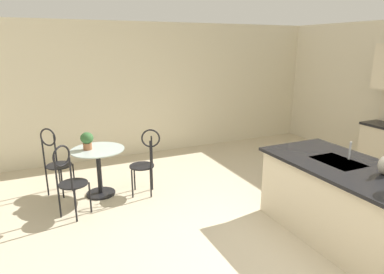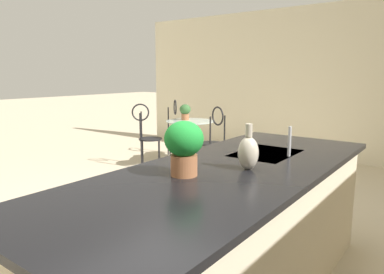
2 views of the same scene
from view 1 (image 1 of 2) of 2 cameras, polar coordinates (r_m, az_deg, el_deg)
ground_plane at (r=4.01m, az=16.46°, el=-19.41°), size 40.00×40.00×0.00m
wall_left_window at (r=7.10m, az=-5.77°, el=8.20°), size 0.12×7.80×2.70m
kitchen_island at (r=4.18m, az=28.80°, el=-11.93°), size 2.80×1.06×0.92m
bistro_table at (r=5.28m, az=-15.75°, el=-5.07°), size 0.80×0.80×0.74m
chair_near_window at (r=5.12m, az=-8.05°, el=-3.76°), size 0.49×0.52×1.04m
chair_by_island at (r=4.67m, az=-20.37°, el=-6.56°), size 0.54×0.54×1.04m
chair_toward_desk at (r=5.53m, az=-22.50°, el=-3.38°), size 0.54×0.54×1.04m
sink_faucet at (r=4.42m, az=25.55°, el=-2.12°), size 0.02×0.02×0.22m
potted_plant_on_table at (r=5.17m, az=-17.64°, el=-0.46°), size 0.19×0.19×0.27m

